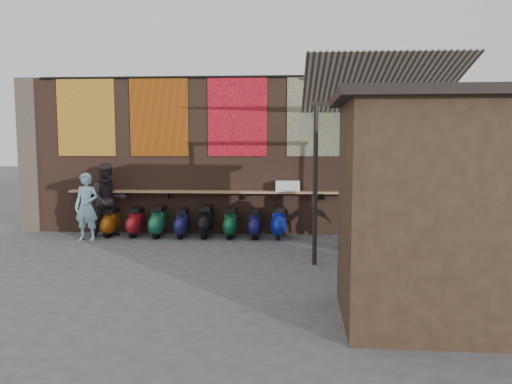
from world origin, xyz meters
TOP-DOWN VIEW (x-y plane):
  - ground at (0.00, 0.00)m, footprint 70.00×70.00m
  - brick_wall at (0.00, 2.70)m, footprint 10.00×0.40m
  - pier_left at (-5.20, 2.70)m, footprint 0.50×0.50m
  - pier_right at (5.20, 2.70)m, footprint 0.50×0.50m
  - eating_counter at (0.00, 2.33)m, footprint 8.00×0.32m
  - shelf_box at (1.58, 2.30)m, footprint 0.60×0.29m
  - tapestry_redgold at (-3.60, 2.48)m, footprint 1.50×0.02m
  - tapestry_sun at (-1.70, 2.48)m, footprint 1.50×0.02m
  - tapestry_orange at (0.30, 2.48)m, footprint 1.50×0.02m
  - tapestry_multi at (2.30, 2.48)m, footprint 1.50×0.02m
  - hang_rail at (0.00, 2.47)m, footprint 9.50×0.06m
  - scooter_stool_0 at (-2.86, 1.99)m, footprint 0.33×0.72m
  - scooter_stool_1 at (-2.23, 2.02)m, footprint 0.34×0.75m
  - scooter_stool_2 at (-1.63, 1.97)m, footprint 0.36×0.80m
  - scooter_stool_3 at (-1.03, 1.96)m, footprint 0.33×0.74m
  - scooter_stool_4 at (-0.45, 2.01)m, footprint 0.37×0.82m
  - scooter_stool_5 at (0.17, 2.01)m, footprint 0.34×0.76m
  - scooter_stool_6 at (0.77, 1.98)m, footprint 0.34×0.75m
  - scooter_stool_7 at (1.36, 1.97)m, footprint 0.36×0.81m
  - diner_left at (-3.24, 1.44)m, footprint 0.64×0.46m
  - diner_right at (-2.90, 2.00)m, footprint 1.12×1.06m
  - shopper_navy at (4.02, 0.47)m, footprint 0.92×0.85m
  - shopper_grey at (3.28, -0.53)m, footprint 1.17×0.90m
  - shopper_tan at (3.07, 0.57)m, footprint 0.90×0.79m
  - market_stall at (3.65, -3.55)m, footprint 2.71×2.06m
  - stall_roof at (3.65, -3.55)m, footprint 3.04×2.37m
  - stall_sign at (3.68, -2.52)m, footprint 1.20×0.07m
  - stall_shelf at (3.68, -2.52)m, footprint 2.21×0.16m
  - awning_canvas at (3.50, 0.90)m, footprint 3.20×3.28m
  - awning_ledger at (3.50, 2.49)m, footprint 3.30×0.08m
  - awning_header at (3.50, -0.60)m, footprint 3.00×0.08m
  - awning_post_left at (2.10, -0.60)m, footprint 0.09×0.09m
  - awning_post_right at (4.90, -0.60)m, footprint 0.09×0.09m

SIDE VIEW (x-z plane):
  - ground at x=0.00m, z-range 0.00..0.00m
  - scooter_stool_0 at x=-2.86m, z-range 0.00..0.69m
  - scooter_stool_3 at x=-1.03m, z-range 0.00..0.70m
  - scooter_stool_6 at x=0.77m, z-range 0.00..0.71m
  - scooter_stool_1 at x=-2.23m, z-range 0.00..0.71m
  - scooter_stool_5 at x=0.17m, z-range 0.00..0.72m
  - scooter_stool_2 at x=-1.63m, z-range 0.00..0.76m
  - scooter_stool_7 at x=1.36m, z-range 0.00..0.77m
  - scooter_stool_4 at x=-0.45m, z-range 0.00..0.78m
  - shopper_navy at x=4.02m, z-range 0.00..1.51m
  - shopper_tan at x=3.07m, z-range 0.00..1.55m
  - shopper_grey at x=3.28m, z-range 0.00..1.60m
  - diner_left at x=-3.24m, z-range 0.00..1.62m
  - diner_right at x=-2.90m, z-range 0.00..1.83m
  - stall_shelf at x=3.68m, z-range 1.02..1.08m
  - eating_counter at x=0.00m, z-range 1.08..1.12m
  - shelf_box at x=1.58m, z-range 1.12..1.39m
  - market_stall at x=3.65m, z-range 0.00..2.88m
  - awning_post_left at x=2.10m, z-range 0.00..3.10m
  - awning_post_right at x=4.90m, z-range 0.00..3.10m
  - brick_wall at x=0.00m, z-range 0.00..4.00m
  - pier_left at x=-5.20m, z-range 0.00..4.00m
  - pier_right at x=5.20m, z-range 0.00..4.00m
  - stall_sign at x=3.68m, z-range 1.84..2.34m
  - stall_roof at x=3.65m, z-range 2.88..3.00m
  - tapestry_redgold at x=-3.60m, z-range 2.00..4.00m
  - tapestry_sun at x=-1.70m, z-range 2.00..4.00m
  - tapestry_orange at x=0.30m, z-range 2.00..4.00m
  - tapestry_multi at x=2.30m, z-range 2.00..4.00m
  - awning_header at x=3.50m, z-range 3.04..3.12m
  - awning_canvas at x=3.50m, z-range 3.07..4.03m
  - awning_ledger at x=3.50m, z-range 3.89..4.01m
  - hang_rail at x=0.00m, z-range 3.95..4.01m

